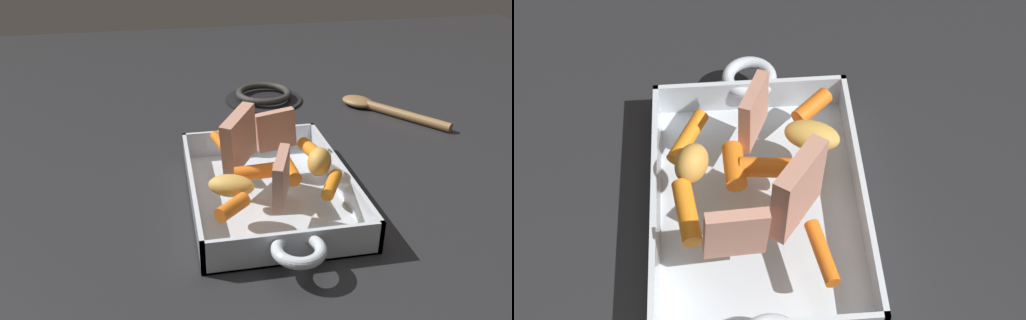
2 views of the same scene
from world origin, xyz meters
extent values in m
plane|color=#232326|center=(0.00, 0.00, 0.00)|extent=(2.24, 2.24, 0.00)
cube|color=silver|center=(0.00, 0.00, 0.00)|extent=(0.31, 0.23, 0.01)
cube|color=silver|center=(0.00, 0.11, 0.02)|extent=(0.31, 0.01, 0.05)
cube|color=silver|center=(0.00, -0.11, 0.02)|extent=(0.31, 0.01, 0.05)
cube|color=silver|center=(0.15, 0.00, 0.02)|extent=(0.01, 0.23, 0.05)
cube|color=silver|center=(-0.15, 0.00, 0.02)|extent=(0.01, 0.23, 0.05)
torus|color=silver|center=(0.17, 0.00, 0.03)|extent=(0.07, 0.07, 0.01)
torus|color=silver|center=(-0.17, 0.00, 0.03)|extent=(0.07, 0.07, 0.01)
cube|color=tan|center=(-0.07, 0.03, 0.08)|extent=(0.02, 0.07, 0.07)
cube|color=tan|center=(-0.03, -0.04, 0.09)|extent=(0.08, 0.07, 0.09)
cube|color=tan|center=(0.08, 0.00, 0.08)|extent=(0.07, 0.04, 0.07)
cylinder|color=orange|center=(-0.09, -0.06, 0.05)|extent=(0.07, 0.03, 0.02)
cylinder|color=orange|center=(-0.03, 0.08, 0.06)|extent=(0.07, 0.03, 0.03)
cylinder|color=orange|center=(0.02, 0.02, 0.06)|extent=(0.06, 0.03, 0.03)
cylinder|color=orange|center=(0.02, -0.02, 0.06)|extent=(0.03, 0.07, 0.03)
cylinder|color=orange|center=(0.07, 0.07, 0.06)|extent=(0.07, 0.05, 0.02)
cylinder|color=orange|center=(0.10, -0.07, 0.06)|extent=(0.05, 0.05, 0.02)
ellipsoid|color=gold|center=(0.06, -0.06, 0.06)|extent=(0.06, 0.07, 0.03)
ellipsoid|color=gold|center=(0.02, 0.07, 0.07)|extent=(0.06, 0.05, 0.04)
cylinder|color=black|center=(-0.40, 0.08, 0.00)|extent=(0.17, 0.17, 0.01)
torus|color=#2D2B28|center=(-0.40, 0.08, 0.02)|extent=(0.12, 0.12, 0.01)
cylinder|color=olive|center=(-0.24, 0.34, 0.01)|extent=(0.16, 0.12, 0.02)
ellipsoid|color=olive|center=(-0.34, 0.27, 0.01)|extent=(0.09, 0.08, 0.02)
camera|label=1|loc=(0.65, -0.14, 0.41)|focal=36.57mm
camera|label=2|loc=(-0.46, 0.02, 0.70)|focal=52.93mm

